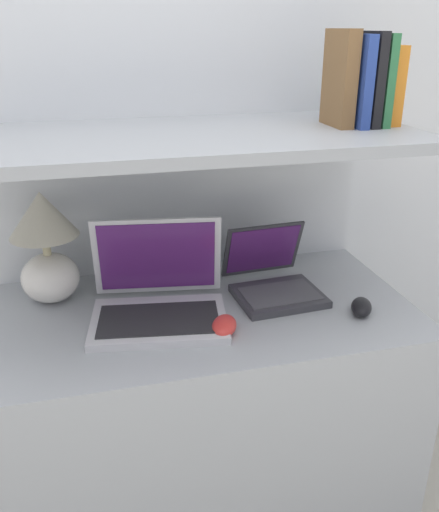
{
  "coord_description": "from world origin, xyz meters",
  "views": [
    {
      "loc": [
        -0.28,
        -0.96,
        1.47
      ],
      "look_at": [
        0.04,
        0.3,
        0.91
      ],
      "focal_mm": 38.0,
      "sensor_mm": 36.0,
      "label": 1
    }
  ],
  "objects_px": {
    "table_lamp": "(46,244)",
    "computer_mouse": "(224,326)",
    "book_brown": "(340,79)",
    "book_orange": "(387,85)",
    "router_box": "(189,256)",
    "laptop_small": "(273,280)",
    "book_black": "(366,79)",
    "laptop_large": "(159,299)",
    "book_blue": "(354,81)",
    "book_green": "(376,80)",
    "second_mouse": "(361,307)"
  },
  "relations": [
    {
      "from": "table_lamp",
      "to": "book_blue",
      "type": "distance_m",
      "value": 0.91
    },
    {
      "from": "router_box",
      "to": "second_mouse",
      "type": "bearing_deg",
      "value": -41.14
    },
    {
      "from": "laptop_large",
      "to": "laptop_small",
      "type": "distance_m",
      "value": 0.34
    },
    {
      "from": "book_blue",
      "to": "laptop_large",
      "type": "bearing_deg",
      "value": -171.99
    },
    {
      "from": "book_black",
      "to": "router_box",
      "type": "bearing_deg",
      "value": 161.51
    },
    {
      "from": "router_box",
      "to": "book_blue",
      "type": "bearing_deg",
      "value": -19.89
    },
    {
      "from": "book_blue",
      "to": "book_brown",
      "type": "distance_m",
      "value": 0.04
    },
    {
      "from": "computer_mouse",
      "to": "table_lamp",
      "type": "bearing_deg",
      "value": 145.24
    },
    {
      "from": "router_box",
      "to": "book_green",
      "type": "bearing_deg",
      "value": -17.4
    },
    {
      "from": "laptop_large",
      "to": "router_box",
      "type": "distance_m",
      "value": 0.26
    },
    {
      "from": "book_blue",
      "to": "book_black",
      "type": "bearing_deg",
      "value": 0.0
    },
    {
      "from": "table_lamp",
      "to": "router_box",
      "type": "xyz_separation_m",
      "value": [
        0.4,
        0.06,
        -0.1
      ]
    },
    {
      "from": "laptop_large",
      "to": "book_orange",
      "type": "bearing_deg",
      "value": 6.79
    },
    {
      "from": "book_black",
      "to": "book_brown",
      "type": "relative_size",
      "value": 0.98
    },
    {
      "from": "second_mouse",
      "to": "book_brown",
      "type": "relative_size",
      "value": 0.44
    },
    {
      "from": "laptop_small",
      "to": "book_black",
      "type": "bearing_deg",
      "value": 5.89
    },
    {
      "from": "book_brown",
      "to": "book_blue",
      "type": "bearing_deg",
      "value": 0.0
    },
    {
      "from": "table_lamp",
      "to": "laptop_small",
      "type": "bearing_deg",
      "value": -10.57
    },
    {
      "from": "book_green",
      "to": "book_brown",
      "type": "xyz_separation_m",
      "value": [
        -0.1,
        0.0,
        0.01
      ]
    },
    {
      "from": "laptop_small",
      "to": "book_brown",
      "type": "relative_size",
      "value": 1.13
    },
    {
      "from": "book_brown",
      "to": "book_orange",
      "type": "bearing_deg",
      "value": 0.0
    },
    {
      "from": "computer_mouse",
      "to": "book_blue",
      "type": "height_order",
      "value": "book_blue"
    },
    {
      "from": "book_orange",
      "to": "computer_mouse",
      "type": "bearing_deg",
      "value": -157.87
    },
    {
      "from": "book_blue",
      "to": "book_brown",
      "type": "relative_size",
      "value": 0.95
    },
    {
      "from": "computer_mouse",
      "to": "book_green",
      "type": "bearing_deg",
      "value": 23.61
    },
    {
      "from": "laptop_small",
      "to": "second_mouse",
      "type": "distance_m",
      "value": 0.25
    },
    {
      "from": "table_lamp",
      "to": "second_mouse",
      "type": "xyz_separation_m",
      "value": [
        0.79,
        -0.28,
        -0.15
      ]
    },
    {
      "from": "book_black",
      "to": "book_brown",
      "type": "distance_m",
      "value": 0.07
    },
    {
      "from": "table_lamp",
      "to": "book_brown",
      "type": "relative_size",
      "value": 1.31
    },
    {
      "from": "laptop_large",
      "to": "router_box",
      "type": "xyz_separation_m",
      "value": [
        0.13,
        0.23,
        0.01
      ]
    },
    {
      "from": "book_orange",
      "to": "book_black",
      "type": "distance_m",
      "value": 0.07
    },
    {
      "from": "table_lamp",
      "to": "computer_mouse",
      "type": "bearing_deg",
      "value": -34.76
    },
    {
      "from": "router_box",
      "to": "book_orange",
      "type": "xyz_separation_m",
      "value": [
        0.51,
        -0.15,
        0.5
      ]
    },
    {
      "from": "book_green",
      "to": "book_black",
      "type": "height_order",
      "value": "book_black"
    },
    {
      "from": "table_lamp",
      "to": "book_black",
      "type": "distance_m",
      "value": 0.94
    },
    {
      "from": "book_black",
      "to": "book_green",
      "type": "bearing_deg",
      "value": -0.0
    },
    {
      "from": "table_lamp",
      "to": "laptop_large",
      "type": "height_order",
      "value": "table_lamp"
    },
    {
      "from": "computer_mouse",
      "to": "book_orange",
      "type": "distance_m",
      "value": 0.76
    },
    {
      "from": "router_box",
      "to": "book_orange",
      "type": "height_order",
      "value": "book_orange"
    },
    {
      "from": "laptop_small",
      "to": "book_black",
      "type": "relative_size",
      "value": 1.16
    },
    {
      "from": "computer_mouse",
      "to": "book_brown",
      "type": "distance_m",
      "value": 0.69
    },
    {
      "from": "book_brown",
      "to": "laptop_small",
      "type": "bearing_deg",
      "value": -171.51
    },
    {
      "from": "table_lamp",
      "to": "book_green",
      "type": "xyz_separation_m",
      "value": [
        0.88,
        -0.09,
        0.41
      ]
    },
    {
      "from": "router_box",
      "to": "book_black",
      "type": "relative_size",
      "value": 0.55
    },
    {
      "from": "table_lamp",
      "to": "book_blue",
      "type": "height_order",
      "value": "book_blue"
    },
    {
      "from": "second_mouse",
      "to": "router_box",
      "type": "xyz_separation_m",
      "value": [
        -0.39,
        0.34,
        0.04
      ]
    },
    {
      "from": "book_black",
      "to": "table_lamp",
      "type": "bearing_deg",
      "value": 174.01
    },
    {
      "from": "router_box",
      "to": "table_lamp",
      "type": "bearing_deg",
      "value": -171.35
    },
    {
      "from": "table_lamp",
      "to": "router_box",
      "type": "distance_m",
      "value": 0.42
    },
    {
      "from": "laptop_small",
      "to": "book_green",
      "type": "bearing_deg",
      "value": 5.24
    }
  ]
}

